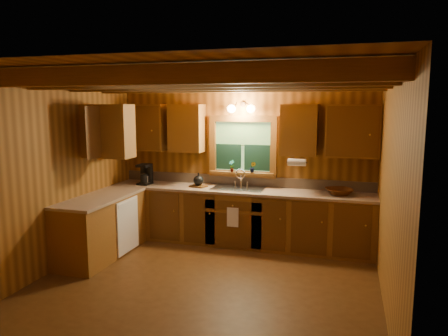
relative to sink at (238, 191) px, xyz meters
name	(u,v)px	position (x,y,z in m)	size (l,w,h in m)	color
room	(205,181)	(0.00, -1.60, 0.44)	(4.20, 4.20, 4.20)	#513113
ceiling_beams	(204,82)	(0.00, -1.60, 1.63)	(4.20, 2.54, 0.18)	brown
base_cabinets	(203,220)	(-0.49, -0.32, -0.43)	(4.20, 2.22, 0.86)	brown
countertop	(203,192)	(-0.48, -0.31, 0.02)	(4.20, 2.24, 0.04)	#A0866E
backsplash	(243,181)	(0.00, 0.28, 0.12)	(4.20, 0.02, 0.16)	#9B8168
dishwasher_panel	(128,226)	(-1.47, -0.92, -0.43)	(0.02, 0.60, 0.80)	white
upper_cabinets	(201,130)	(-0.56, -0.18, 0.98)	(4.19, 1.77, 0.78)	brown
window	(243,148)	(0.00, 0.26, 0.67)	(1.12, 0.08, 1.00)	brown
window_sill	(242,173)	(0.00, 0.22, 0.26)	(1.06, 0.14, 0.04)	brown
wall_sconce	(241,108)	(0.00, 0.14, 1.31)	(0.45, 0.21, 0.17)	black
paper_towel_roll	(297,162)	(0.92, -0.07, 0.51)	(0.11, 0.11, 0.27)	white
dish_towel	(233,217)	(0.00, -0.34, -0.34)	(0.18, 0.01, 0.30)	white
sink	(238,191)	(0.00, 0.00, 0.00)	(0.82, 0.48, 0.43)	silver
coffee_maker	(145,174)	(-1.60, -0.06, 0.21)	(0.19, 0.25, 0.34)	black
utensil_crock	(145,179)	(-1.60, -0.07, 0.13)	(0.12, 0.12, 0.33)	silver
cutting_board	(198,186)	(-0.66, -0.04, 0.06)	(0.26, 0.18, 0.02)	#563212
teakettle	(198,180)	(-0.66, -0.04, 0.15)	(0.16, 0.16, 0.21)	black
wicker_basket	(339,192)	(1.55, -0.01, 0.09)	(0.39, 0.39, 0.10)	#48230C
potted_plant_left	(232,166)	(-0.16, 0.18, 0.38)	(0.10, 0.07, 0.19)	#563212
potted_plant_right	(253,167)	(0.19, 0.18, 0.37)	(0.10, 0.08, 0.18)	#563212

